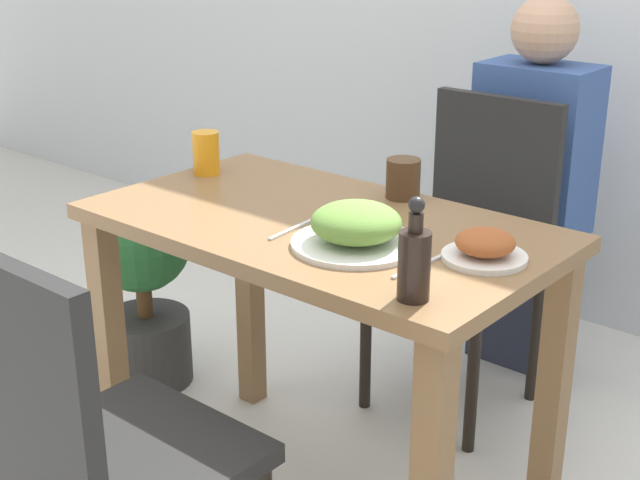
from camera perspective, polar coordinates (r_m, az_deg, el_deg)
dining_table at (r=2.04m, az=0.00°, el=-2.24°), size 1.06×0.60×0.75m
chair_near at (r=1.66m, az=-14.74°, el=-12.72°), size 0.42×0.42×0.90m
chair_far at (r=2.61m, az=9.67°, el=0.26°), size 0.42×0.42×0.90m
food_plate at (r=1.82m, az=2.33°, el=0.82°), size 0.27×0.27×0.09m
side_plate at (r=1.78m, az=10.51°, el=-0.45°), size 0.17×0.17×0.06m
drink_cup at (r=2.13m, az=5.34°, el=3.94°), size 0.08×0.08×0.09m
juice_glass at (r=2.34m, az=-7.30°, el=5.55°), size 0.07×0.07×0.11m
sauce_bottle at (r=1.57m, az=6.06°, el=-1.33°), size 0.06×0.06×0.19m
fork_utensil at (r=1.93m, az=-1.54°, el=0.79°), size 0.02×0.18×0.00m
spoon_utensil at (r=1.74m, az=6.58°, el=-1.57°), size 0.02×0.19×0.00m
potted_plant_left at (r=2.76m, az=-11.26°, el=-2.59°), size 0.31×0.31×0.62m
person_figure at (r=2.85m, az=13.36°, el=3.16°), size 0.34×0.22×1.17m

